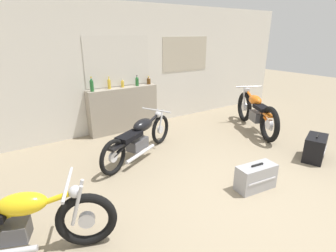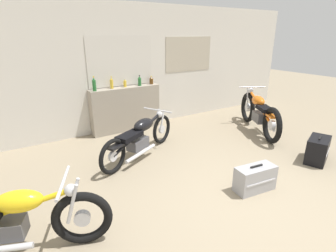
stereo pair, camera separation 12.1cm
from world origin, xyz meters
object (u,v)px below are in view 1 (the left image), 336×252
Objects in this scene: motorcycle_yellow at (14,224)px; hard_case_black at (315,148)px; bottle_right_center at (137,81)px; bottle_left_center at (109,83)px; motorcycle_orange at (256,112)px; bottle_leftmost at (92,85)px; bottle_center at (122,83)px; bottle_rightmost at (149,81)px; motorcycle_black at (140,137)px; hard_case_silver at (256,177)px.

motorcycle_yellow is 2.96× the size of hard_case_black.
bottle_left_center is at bearing 177.25° from bottle_right_center.
bottle_right_center is 0.12× the size of motorcycle_orange.
hard_case_black is (2.87, -3.26, -0.93)m from bottle_leftmost.
motorcycle_yellow is at bearing -135.82° from bottle_right_center.
bottle_center reaches higher than motorcycle_orange.
bottle_rightmost is 1.94m from motorcycle_black.
bottle_rightmost is at bearing 136.87° from motorcycle_orange.
bottle_right_center is at bearing 92.66° from hard_case_silver.
bottle_left_center is 3.62m from motorcycle_yellow.
bottle_right_center is (1.06, 0.03, -0.03)m from bottle_leftmost.
motorcycle_yellow is 4.68m from hard_case_black.
bottle_left_center is 0.14× the size of motorcycle_yellow.
bottle_right_center reaches higher than motorcycle_yellow.
motorcycle_orange is at bearing -27.29° from bottle_leftmost.
motorcycle_black is at bearing -125.85° from bottle_rightmost.
motorcycle_black is 2.08m from hard_case_silver.
motorcycle_orange is at bearing 77.42° from hard_case_black.
bottle_right_center is at bearing -6.54° from bottle_center.
motorcycle_yellow is at bearing -127.98° from bottle_left_center.
bottle_rightmost reaches higher than motorcycle_orange.
motorcycle_black reaches higher than hard_case_silver.
bottle_left_center reaches higher than motorcycle_black.
motorcycle_yellow is (-1.78, -2.74, -0.76)m from bottle_leftmost.
bottle_leftmost is 0.72m from bottle_center.
motorcycle_yellow is 3.05m from hard_case_silver.
hard_case_silver is (-2.01, -1.62, -0.25)m from motorcycle_orange.
hard_case_silver is at bearing -141.15° from motorcycle_orange.
bottle_rightmost is at bearing 41.42° from motorcycle_yellow.
bottle_left_center is at bearing 87.15° from motorcycle_black.
motorcycle_black is (-0.39, -1.47, -0.71)m from bottle_center.
bottle_right_center is at bearing -2.75° from bottle_left_center.
hard_case_silver is at bearing -92.94° from bottle_rightmost.
bottle_leftmost is at bearing -178.62° from bottle_right_center.
bottle_left_center is at bearing 52.02° from motorcycle_yellow.
bottle_right_center is at bearing 118.82° from hard_case_black.
bottle_center is at bearing 179.40° from bottle_rightmost.
bottle_rightmost is at bearing 0.05° from bottle_left_center.
bottle_left_center is at bearing -178.57° from bottle_center.
bottle_rightmost is 3.74m from hard_case_black.
bottle_center is at bearing 48.30° from motorcycle_yellow.
hard_case_black is (2.54, -1.85, -0.17)m from motorcycle_black.
bottle_right_center is at bearing 44.18° from motorcycle_yellow.
bottle_left_center is 1.43× the size of bottle_rightmost.
bottle_left_center reaches higher than bottle_right_center.
hard_case_silver is at bearing -179.19° from hard_case_black.
motorcycle_orange is at bearing -31.36° from bottle_left_center.
bottle_rightmost is 0.10× the size of motorcycle_yellow.
hard_case_black is at bearing -53.34° from bottle_left_center.
hard_case_black is (-0.36, -1.60, -0.22)m from motorcycle_orange.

